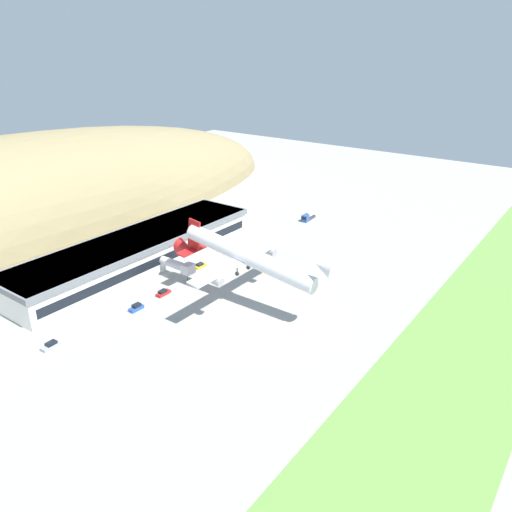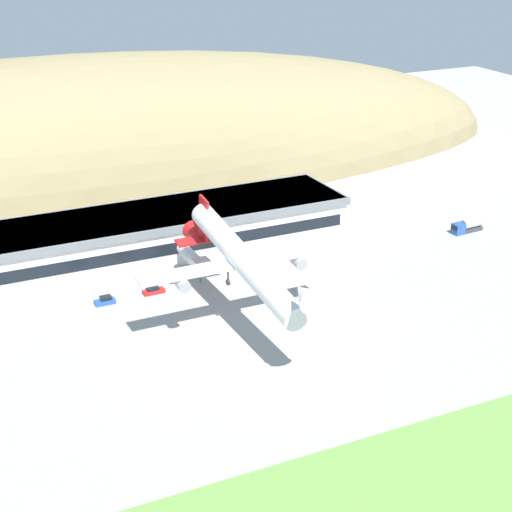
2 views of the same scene
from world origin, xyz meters
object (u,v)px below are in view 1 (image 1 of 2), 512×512
fuel_truck (309,216)px  terminal_building (137,250)px  jetway_0 (179,266)px  traffic_cone_0 (261,273)px  service_car_2 (136,308)px  service_car_3 (51,345)px  cargo_airplane (245,257)px  service_car_0 (163,293)px  service_car_1 (200,266)px

fuel_truck → terminal_building: bearing=163.4°
jetway_0 → traffic_cone_0: 24.85m
service_car_2 → service_car_3: (-23.53, 2.29, -0.09)m
jetway_0 → traffic_cone_0: bearing=-48.1°
terminal_building → service_car_2: (-19.66, -21.25, -4.59)m
cargo_airplane → service_car_3: (-43.50, 23.19, -13.04)m
service_car_3 → fuel_truck: size_ratio=0.54×
terminal_building → service_car_0: size_ratio=19.23×
service_car_3 → service_car_0: bearing=-3.0°
service_car_1 → terminal_building: bearing=121.3°
service_car_1 → service_car_2: size_ratio=1.04×
terminal_building → jetway_0: size_ratio=7.03×
service_car_2 → terminal_building: bearing=47.2°
service_car_1 → cargo_airplane: bearing=-111.1°
service_car_0 → service_car_3: 33.73m
service_car_0 → service_car_3: bearing=177.0°
service_car_1 → fuel_truck: fuel_truck is taller
service_car_1 → service_car_2: bearing=-171.3°
service_car_0 → service_car_1: 20.08m
cargo_airplane → service_car_0: cargo_airplane is taller
terminal_building → fuel_truck: size_ratio=10.19×
service_car_1 → traffic_cone_0: bearing=-68.4°
service_car_0 → service_car_2: 10.16m
terminal_building → cargo_airplane: 42.97m
service_car_2 → fuel_truck: 88.90m
service_car_0 → cargo_airplane: bearing=-65.4°
terminal_building → service_car_2: bearing=-132.8°
jetway_0 → service_car_1: size_ratio=2.91×
terminal_building → service_car_0: (-9.51, -20.74, -4.67)m
service_car_0 → fuel_truck: (78.75, 0.05, 0.88)m
jetway_0 → fuel_truck: bearing=-3.4°
service_car_2 → traffic_cone_0: bearing=-20.3°
jetway_0 → cargo_airplane: 27.27m
jetway_0 → cargo_airplane: cargo_airplane is taller
jetway_0 → cargo_airplane: size_ratio=0.24×
cargo_airplane → service_car_1: 30.25m
cargo_airplane → fuel_truck: 73.21m
terminal_building → service_car_3: 47.40m
jetway_0 → service_car_2: (-20.64, -4.59, -3.30)m
terminal_building → service_car_3: (-43.19, -18.96, -4.68)m
traffic_cone_0 → jetway_0: bearing=131.9°
service_car_2 → jetway_0: bearing=12.5°
service_car_2 → fuel_truck: size_ratio=0.48×
service_car_2 → fuel_truck: bearing=0.4°
terminal_building → service_car_3: size_ratio=18.91×
fuel_truck → traffic_cone_0: (-51.86, -14.27, -1.21)m
service_car_0 → traffic_cone_0: service_car_0 is taller
jetway_0 → fuel_truck: jetway_0 is taller
terminal_building → service_car_1: size_ratio=20.43×
cargo_airplane → service_car_2: 31.67m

